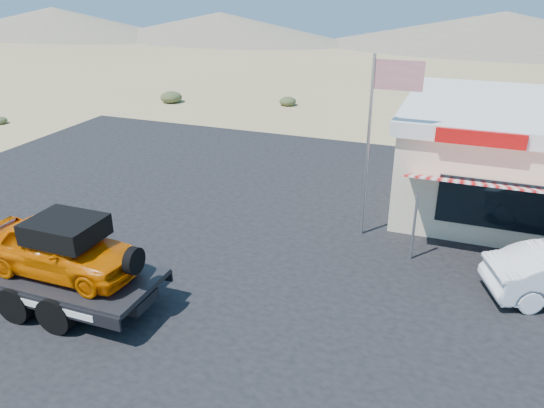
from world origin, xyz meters
name	(u,v)px	position (x,y,z in m)	size (l,w,h in m)	color
ground	(175,272)	(0.00, 0.00, 0.00)	(120.00, 120.00, 0.00)	#988356
asphalt_lot	(272,240)	(2.00, 3.00, 0.01)	(32.00, 24.00, 0.02)	black
tow_truck	(3,242)	(-3.78, -2.44, 1.52)	(8.46, 2.51, 2.83)	black
flagpole	(377,128)	(4.93, 4.50, 3.76)	(1.55, 0.10, 6.00)	#99999E
desert_scrub	(82,128)	(-12.43, 11.30, 0.31)	(26.23, 30.94, 0.80)	#374123
distant_hills	(332,29)	(-9.77, 55.14, 1.89)	(126.00, 48.00, 4.20)	#726B59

